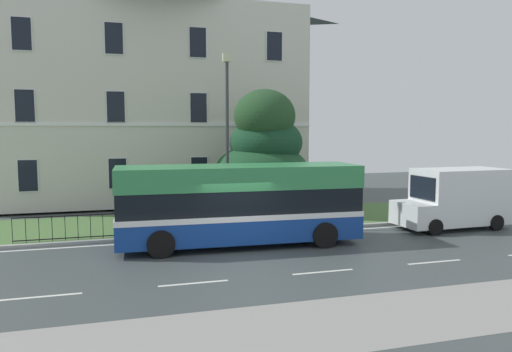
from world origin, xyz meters
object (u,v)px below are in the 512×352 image
(single_decker_bus, at_px, (240,203))
(street_lamp_post, at_px, (227,129))
(georgian_townhouse, at_px, (152,91))
(evergreen_tree, at_px, (266,164))
(litter_bin, at_px, (184,216))
(white_panel_van, at_px, (455,198))

(single_decker_bus, height_order, street_lamp_post, street_lamp_post)
(georgian_townhouse, distance_m, evergreen_tree, 9.87)
(street_lamp_post, height_order, litter_bin, street_lamp_post)
(street_lamp_post, relative_size, litter_bin, 7.09)
(single_decker_bus, distance_m, litter_bin, 3.56)
(evergreen_tree, distance_m, street_lamp_post, 4.02)
(white_panel_van, bearing_deg, evergreen_tree, -37.86)
(georgian_townhouse, xyz_separation_m, litter_bin, (0.53, -10.19, -6.08))
(single_decker_bus, height_order, litter_bin, single_decker_bus)
(georgian_townhouse, height_order, litter_bin, georgian_townhouse)
(georgian_townhouse, bearing_deg, white_panel_van, -46.19)
(georgian_townhouse, relative_size, evergreen_tree, 2.72)
(evergreen_tree, distance_m, white_panel_van, 9.01)
(litter_bin, bearing_deg, single_decker_bus, -60.33)
(georgian_townhouse, relative_size, street_lamp_post, 2.37)
(evergreen_tree, height_order, litter_bin, evergreen_tree)
(white_panel_van, distance_m, street_lamp_post, 10.55)
(evergreen_tree, bearing_deg, georgian_townhouse, 123.98)
(evergreen_tree, relative_size, single_decker_bus, 0.71)
(evergreen_tree, relative_size, litter_bin, 6.17)
(georgian_townhouse, height_order, white_panel_van, georgian_townhouse)
(white_panel_van, distance_m, litter_bin, 11.98)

